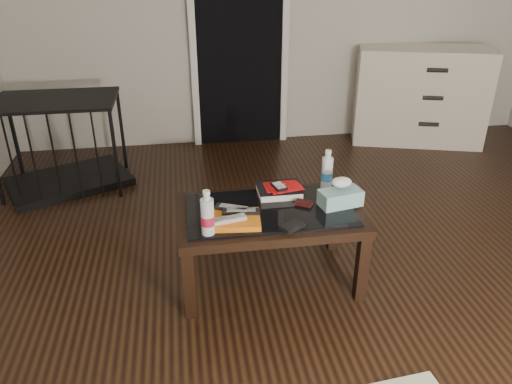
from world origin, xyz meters
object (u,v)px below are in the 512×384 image
at_px(water_bottle_left, 207,212).
at_px(water_bottle_right, 327,169).
at_px(dresser, 419,95).
at_px(pet_crate, 65,158).
at_px(textbook, 279,190).
at_px(tissue_box, 340,198).
at_px(coffee_table, 269,219).

relative_size(water_bottle_left, water_bottle_right, 1.00).
distance_m(dresser, pet_crate, 3.25).
bearing_deg(textbook, tissue_box, -30.99).
bearing_deg(coffee_table, water_bottle_left, -149.75).
distance_m(dresser, water_bottle_left, 3.11).
bearing_deg(water_bottle_left, tissue_box, 14.19).
distance_m(dresser, tissue_box, 2.49).
bearing_deg(dresser, textbook, -116.78).
bearing_deg(coffee_table, dresser, 48.01).
relative_size(dresser, water_bottle_right, 5.43).
xyz_separation_m(coffee_table, water_bottle_right, (0.38, 0.21, 0.18)).
xyz_separation_m(textbook, tissue_box, (0.31, -0.18, 0.02)).
bearing_deg(coffee_table, water_bottle_right, 28.92).
relative_size(textbook, tissue_box, 1.09).
relative_size(textbook, water_bottle_right, 1.05).
bearing_deg(water_bottle_right, coffee_table, -151.08).
xyz_separation_m(pet_crate, water_bottle_left, (1.03, -1.69, 0.35)).
distance_m(coffee_table, textbook, 0.21).
bearing_deg(dresser, water_bottle_right, -112.17).
bearing_deg(water_bottle_left, textbook, 40.62).
bearing_deg(pet_crate, coffee_table, -71.81).
distance_m(textbook, tissue_box, 0.36).
relative_size(coffee_table, textbook, 4.00).
bearing_deg(tissue_box, textbook, 137.66).
xyz_separation_m(pet_crate, water_bottle_right, (1.75, -1.28, 0.35)).
xyz_separation_m(coffee_table, pet_crate, (-1.38, 1.49, -0.17)).
height_order(dresser, water_bottle_left, dresser).
bearing_deg(dresser, coffee_table, -115.67).
bearing_deg(water_bottle_left, pet_crate, 121.33).
relative_size(textbook, water_bottle_left, 1.05).
distance_m(coffee_table, pet_crate, 2.03).
height_order(dresser, tissue_box, dresser).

